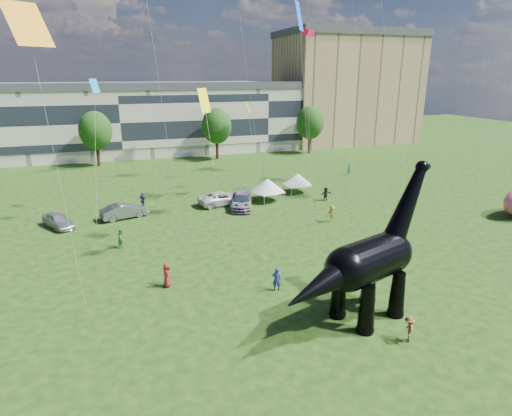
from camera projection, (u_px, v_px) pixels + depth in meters
name	position (u px, v px, depth m)	size (l,w,h in m)	color
ground	(293.00, 323.00, 26.21)	(220.00, 220.00, 0.00)	#16330C
terrace_row	(120.00, 123.00, 78.06)	(78.00, 11.00, 12.00)	beige
apartment_block	(345.00, 90.00, 93.74)	(28.00, 18.00, 22.00)	tan
tree_mid_left	(95.00, 128.00, 68.63)	(5.20, 5.20, 9.44)	#382314
tree_mid_right	(216.00, 123.00, 74.66)	(5.20, 5.20, 9.44)	#382314
tree_far_right	(310.00, 120.00, 80.09)	(5.20, 5.20, 9.44)	#382314
dinosaur_sculpture	(365.00, 264.00, 25.64)	(11.83, 5.58, 9.79)	black
car_silver	(58.00, 220.00, 42.26)	(1.74, 4.33, 1.47)	#B5B5BA
car_grey	(124.00, 211.00, 44.98)	(1.67, 4.78, 1.58)	slate
car_white	(222.00, 198.00, 49.66)	(2.58, 5.60, 1.56)	silver
car_dark	(241.00, 201.00, 48.44)	(2.32, 5.71, 1.66)	#595960
gazebo_near	(267.00, 185.00, 50.84)	(4.80, 4.80, 2.74)	silver
gazebo_far	(297.00, 179.00, 54.40)	(3.69, 3.69, 2.50)	white
visitors	(212.00, 228.00, 39.78)	(52.08, 39.12, 1.86)	brown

